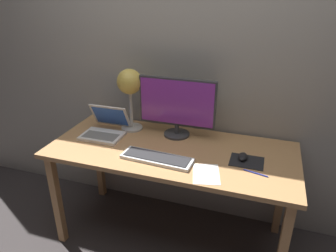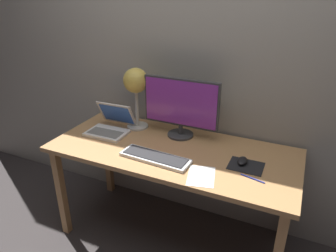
{
  "view_description": "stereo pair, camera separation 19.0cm",
  "coord_description": "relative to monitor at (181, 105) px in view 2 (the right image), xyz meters",
  "views": [
    {
      "loc": [
        0.54,
        -1.69,
        1.71
      ],
      "look_at": [
        -0.01,
        -0.05,
        0.92
      ],
      "focal_mm": 32.98,
      "sensor_mm": 36.0,
      "label": 1
    },
    {
      "loc": [
        0.71,
        -1.62,
        1.71
      ],
      "look_at": [
        -0.01,
        -0.05,
        0.92
      ],
      "focal_mm": 32.98,
      "sensor_mm": 36.0,
      "label": 2
    }
  ],
  "objects": [
    {
      "name": "monitor",
      "position": [
        0.0,
        0.0,
        0.0
      ],
      "size": [
        0.53,
        0.18,
        0.42
      ],
      "color": "#38383A",
      "rests_on": "desk"
    },
    {
      "name": "keyboard_main",
      "position": [
        -0.02,
        -0.37,
        -0.22
      ],
      "size": [
        0.45,
        0.17,
        0.03
      ],
      "color": "silver",
      "rests_on": "desk"
    },
    {
      "name": "mouse",
      "position": [
        0.48,
        -0.2,
        -0.21
      ],
      "size": [
        0.06,
        0.1,
        0.03
      ],
      "primitive_type": "ellipsoid",
      "color": "black",
      "rests_on": "mousepad"
    },
    {
      "name": "laptop",
      "position": [
        -0.49,
        -0.13,
        -0.17
      ],
      "size": [
        0.29,
        0.3,
        0.2
      ],
      "color": "silver",
      "rests_on": "desk"
    },
    {
      "name": "paper_sheet_near_mouse",
      "position": [
        0.3,
        -0.43,
        -0.23
      ],
      "size": [
        0.19,
        0.24,
        0.0
      ],
      "primitive_type": "cube",
      "rotation": [
        0.0,
        0.0,
        0.24
      ],
      "color": "white",
      "rests_on": "desk"
    },
    {
      "name": "desk_lamp",
      "position": [
        -0.35,
        0.0,
        0.1
      ],
      "size": [
        0.18,
        0.18,
        0.45
      ],
      "color": "beige",
      "rests_on": "desk"
    },
    {
      "name": "mousepad",
      "position": [
        0.51,
        -0.22,
        -0.23
      ],
      "size": [
        0.2,
        0.16,
        0.0
      ],
      "primitive_type": "cube",
      "color": "black",
      "rests_on": "desk"
    },
    {
      "name": "desk",
      "position": [
        0.02,
        -0.2,
        -0.31
      ],
      "size": [
        1.6,
        0.7,
        0.74
      ],
      "color": "tan",
      "rests_on": "ground"
    },
    {
      "name": "ground_plane",
      "position": [
        0.02,
        -0.2,
        -0.97
      ],
      "size": [
        4.8,
        4.8,
        0.0
      ],
      "primitive_type": "plane",
      "color": "#383333",
      "rests_on": "ground"
    },
    {
      "name": "back_wall",
      "position": [
        0.02,
        0.2,
        0.33
      ],
      "size": [
        4.8,
        0.06,
        2.6
      ],
      "primitive_type": "cube",
      "color": "#9E998E",
      "rests_on": "ground"
    },
    {
      "name": "pen",
      "position": [
        0.57,
        -0.34,
        -0.23
      ],
      "size": [
        0.14,
        0.04,
        0.01
      ],
      "primitive_type": "cylinder",
      "rotation": [
        0.0,
        1.57,
        -0.24
      ],
      "color": "#2633A5",
      "rests_on": "desk"
    }
  ]
}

